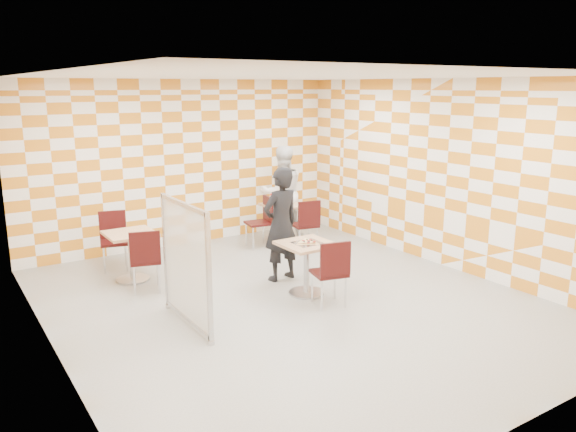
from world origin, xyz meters
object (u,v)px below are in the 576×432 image
Objects in this scene: sport_bottle at (271,199)px; main_table at (307,259)px; man_white at (282,193)px; chair_second_side at (263,218)px; empty_table at (131,248)px; second_table at (284,217)px; partition at (186,264)px; chair_second_front at (307,221)px; man_dark at (281,224)px; chair_empty_near at (145,256)px; soda_bottle at (286,197)px; chair_main_front at (332,268)px; chair_empty_far at (113,235)px.

main_table is at bearing -111.07° from sport_bottle.
chair_second_side is at bearing 41.91° from man_white.
empty_table is 2.93m from sport_bottle.
second_table is at bearing 78.11° from man_white.
partition is at bearing -88.72° from empty_table.
man_white is at bearing 84.40° from chair_second_front.
second_table is 0.53m from man_white.
empty_table is at bearing -168.07° from sport_bottle.
sport_bottle reaches higher than chair_second_front.
chair_second_side is at bearing 127.72° from chair_second_front.
chair_second_front is at bearing 54.84° from main_table.
man_dark is 0.96× the size of man_white.
main_table is 2.27m from chair_empty_near.
soda_bottle is (3.12, 2.57, 0.06)m from partition.
chair_main_front is at bearing -91.27° from main_table.
chair_empty_far is at bearing 91.77° from partition.
partition reaches higher than chair_main_front.
chair_second_side reaches higher than empty_table.
chair_second_side is at bearing 76.22° from chair_main_front.
man_white is (3.21, 0.80, 0.39)m from empty_table.
sport_bottle is (2.80, 2.59, 0.05)m from partition.
chair_empty_far reaches higher than second_table.
partition is (-1.83, -0.07, 0.28)m from main_table.
soda_bottle is at bearing -2.92° from chair_empty_far.
partition is at bearing -177.70° from main_table.
chair_empty_far is at bearing -51.72° from man_dark.
second_table is 0.81× the size of chair_second_front.
chair_empty_far is 2.75m from partition.
second_table is 3.21m from chair_main_front.
chair_second_front reaches higher than empty_table.
chair_empty_far is 0.60× the size of partition.
partition is 0.87× the size of man_white.
soda_bottle reaches higher than chair_empty_far.
second_table is at bearing 19.96° from chair_empty_near.
main_table is 3.26× the size of soda_bottle.
main_table is 2.52m from chair_second_side.
sport_bottle is at bearing -124.53° from man_dark.
chair_second_side is 0.39m from sport_bottle.
empty_table is at bearing 126.62° from chair_main_front.
chair_main_front is at bearing -112.78° from soda_bottle.
chair_second_front is at bearing -52.28° from chair_second_side.
chair_main_front is 2.66m from chair_second_front.
chair_empty_far reaches higher than main_table.
second_table is 0.44m from chair_second_side.
man_dark is at bearing 23.15° from partition.
empty_table is at bearing -86.92° from chair_empty_far.
chair_second_front is 3.58m from partition.
chair_empty_near reaches higher than main_table.
man_dark is at bearing 72.70° from man_white.
chair_main_front is 4.62× the size of sport_bottle.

